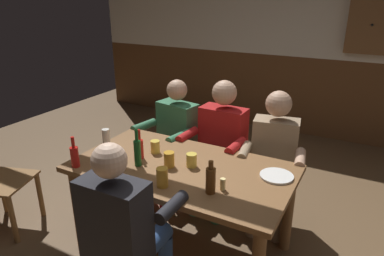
{
  "coord_description": "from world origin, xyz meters",
  "views": [
    {
      "loc": [
        1.16,
        -2.08,
        1.92
      ],
      "look_at": [
        0.0,
        0.07,
        0.98
      ],
      "focal_mm": 32.53,
      "sensor_mm": 36.0,
      "label": 1
    }
  ],
  "objects_px": {
    "pint_glass_4": "(162,177)",
    "pint_glass_1": "(192,160)",
    "plate_0": "(277,176)",
    "person_2": "(273,154)",
    "bottle_0": "(137,152)",
    "pint_glass_2": "(169,159)",
    "person_0": "(172,134)",
    "bottle_1": "(211,180)",
    "dining_table": "(182,178)",
    "person_1": "(220,140)",
    "wall_dart_cabinet": "(372,25)",
    "person_3": "(124,224)",
    "bottle_3": "(140,148)",
    "table_candle": "(223,184)",
    "bottle_2": "(75,156)",
    "pint_glass_0": "(106,138)",
    "pint_glass_3": "(155,147)"
  },
  "relations": [
    {
      "from": "pint_glass_4",
      "to": "pint_glass_1",
      "type": "bearing_deg",
      "value": 84.51
    },
    {
      "from": "plate_0",
      "to": "pint_glass_4",
      "type": "relative_size",
      "value": 1.76
    },
    {
      "from": "person_2",
      "to": "bottle_0",
      "type": "height_order",
      "value": "person_2"
    },
    {
      "from": "pint_glass_2",
      "to": "person_0",
      "type": "bearing_deg",
      "value": 119.98
    },
    {
      "from": "person_2",
      "to": "bottle_1",
      "type": "height_order",
      "value": "person_2"
    },
    {
      "from": "dining_table",
      "to": "bottle_1",
      "type": "distance_m",
      "value": 0.46
    },
    {
      "from": "person_1",
      "to": "pint_glass_2",
      "type": "distance_m",
      "value": 0.75
    },
    {
      "from": "person_2",
      "to": "bottle_0",
      "type": "xyz_separation_m",
      "value": [
        -0.79,
        -0.82,
        0.18
      ]
    },
    {
      "from": "plate_0",
      "to": "wall_dart_cabinet",
      "type": "bearing_deg",
      "value": 82.92
    },
    {
      "from": "bottle_0",
      "to": "pint_glass_2",
      "type": "relative_size",
      "value": 2.48
    },
    {
      "from": "person_3",
      "to": "bottle_3",
      "type": "bearing_deg",
      "value": 117.71
    },
    {
      "from": "wall_dart_cabinet",
      "to": "person_1",
      "type": "bearing_deg",
      "value": -114.46
    },
    {
      "from": "bottle_3",
      "to": "pint_glass_4",
      "type": "distance_m",
      "value": 0.47
    },
    {
      "from": "person_1",
      "to": "person_2",
      "type": "distance_m",
      "value": 0.5
    },
    {
      "from": "table_candle",
      "to": "person_1",
      "type": "bearing_deg",
      "value": 115.27
    },
    {
      "from": "bottle_2",
      "to": "pint_glass_1",
      "type": "bearing_deg",
      "value": 28.61
    },
    {
      "from": "person_3",
      "to": "bottle_1",
      "type": "xyz_separation_m",
      "value": [
        0.35,
        0.45,
        0.17
      ]
    },
    {
      "from": "wall_dart_cabinet",
      "to": "bottle_0",
      "type": "bearing_deg",
      "value": -113.07
    },
    {
      "from": "dining_table",
      "to": "person_0",
      "type": "relative_size",
      "value": 1.38
    },
    {
      "from": "person_0",
      "to": "person_1",
      "type": "relative_size",
      "value": 0.96
    },
    {
      "from": "pint_glass_0",
      "to": "wall_dart_cabinet",
      "type": "xyz_separation_m",
      "value": [
        1.72,
        2.9,
        0.77
      ]
    },
    {
      "from": "person_2",
      "to": "pint_glass_4",
      "type": "xyz_separation_m",
      "value": [
        -0.47,
        -1.0,
        0.14
      ]
    },
    {
      "from": "pint_glass_2",
      "to": "pint_glass_3",
      "type": "xyz_separation_m",
      "value": [
        -0.23,
        0.15,
        -0.01
      ]
    },
    {
      "from": "table_candle",
      "to": "pint_glass_1",
      "type": "relative_size",
      "value": 0.79
    },
    {
      "from": "bottle_3",
      "to": "pint_glass_0",
      "type": "bearing_deg",
      "value": 174.18
    },
    {
      "from": "pint_glass_4",
      "to": "bottle_1",
      "type": "bearing_deg",
      "value": 14.12
    },
    {
      "from": "bottle_2",
      "to": "pint_glass_2",
      "type": "bearing_deg",
      "value": 28.46
    },
    {
      "from": "plate_0",
      "to": "pint_glass_1",
      "type": "height_order",
      "value": "pint_glass_1"
    },
    {
      "from": "table_candle",
      "to": "pint_glass_3",
      "type": "relative_size",
      "value": 0.78
    },
    {
      "from": "pint_glass_2",
      "to": "wall_dart_cabinet",
      "type": "relative_size",
      "value": 0.16
    },
    {
      "from": "person_3",
      "to": "pint_glass_0",
      "type": "bearing_deg",
      "value": 135.83
    },
    {
      "from": "pint_glass_0",
      "to": "pint_glass_4",
      "type": "xyz_separation_m",
      "value": [
        0.75,
        -0.31,
        -0.01
      ]
    },
    {
      "from": "plate_0",
      "to": "wall_dart_cabinet",
      "type": "xyz_separation_m",
      "value": [
        0.34,
        2.73,
        0.84
      ]
    },
    {
      "from": "person_1",
      "to": "person_0",
      "type": "bearing_deg",
      "value": 3.62
    },
    {
      "from": "pint_glass_4",
      "to": "bottle_3",
      "type": "bearing_deg",
      "value": 144.35
    },
    {
      "from": "table_candle",
      "to": "bottle_2",
      "type": "distance_m",
      "value": 1.11
    },
    {
      "from": "bottle_0",
      "to": "person_0",
      "type": "bearing_deg",
      "value": 104.12
    },
    {
      "from": "dining_table",
      "to": "pint_glass_4",
      "type": "relative_size",
      "value": 12.25
    },
    {
      "from": "bottle_1",
      "to": "pint_glass_0",
      "type": "height_order",
      "value": "bottle_1"
    },
    {
      "from": "person_3",
      "to": "pint_glass_1",
      "type": "height_order",
      "value": "person_3"
    },
    {
      "from": "dining_table",
      "to": "person_1",
      "type": "height_order",
      "value": "person_1"
    },
    {
      "from": "person_3",
      "to": "dining_table",
      "type": "bearing_deg",
      "value": 89.11
    },
    {
      "from": "person_0",
      "to": "pint_glass_2",
      "type": "bearing_deg",
      "value": 130.22
    },
    {
      "from": "bottle_1",
      "to": "person_0",
      "type": "bearing_deg",
      "value": 132.79
    },
    {
      "from": "bottle_3",
      "to": "plate_0",
      "type": "bearing_deg",
      "value": 11.75
    },
    {
      "from": "bottle_0",
      "to": "pint_glass_3",
      "type": "height_order",
      "value": "bottle_0"
    },
    {
      "from": "pint_glass_4",
      "to": "pint_glass_0",
      "type": "bearing_deg",
      "value": 157.5
    },
    {
      "from": "bottle_3",
      "to": "wall_dart_cabinet",
      "type": "relative_size",
      "value": 0.34
    },
    {
      "from": "person_2",
      "to": "plate_0",
      "type": "height_order",
      "value": "person_2"
    },
    {
      "from": "table_candle",
      "to": "bottle_2",
      "type": "relative_size",
      "value": 0.34
    }
  ]
}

